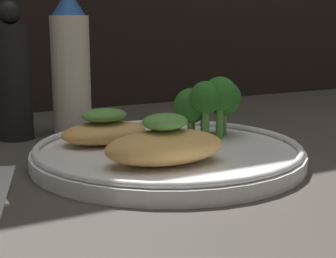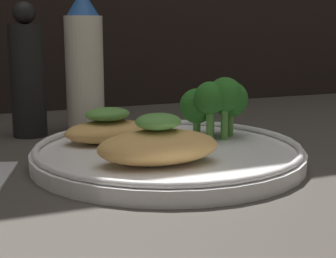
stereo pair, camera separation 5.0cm
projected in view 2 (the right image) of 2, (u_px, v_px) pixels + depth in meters
The scene contains 7 objects.
ground_plane at pixel (168, 167), 51.30cm from camera, with size 180.00×180.00×1.00cm, color #3D3833.
plate at pixel (168, 153), 51.00cm from camera, with size 26.88×26.88×2.00cm.
grilled_meat_front at pixel (158, 145), 44.97cm from camera, with size 11.43×7.06×4.55cm.
grilled_meat_middle at pixel (108, 128), 53.57cm from camera, with size 9.43×6.24×3.66cm.
broccoli_bunch at pixel (215, 100), 55.50cm from camera, with size 7.36×6.61×6.69cm.
sauce_bottle at pixel (84, 65), 64.58cm from camera, with size 4.76×4.76×17.79cm.
pepper_grinder at pixel (28, 76), 62.16cm from camera, with size 4.15×4.15×16.22cm.
Camera 2 is at (-18.92, -45.78, 13.36)cm, focal length 55.00 mm.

